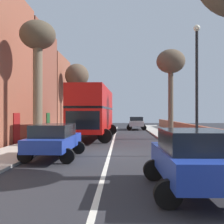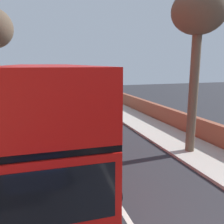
% 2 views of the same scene
% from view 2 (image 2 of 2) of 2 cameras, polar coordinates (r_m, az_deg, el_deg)
% --- Properties ---
extents(double_decker_bus, '(3.78, 10.20, 4.06)m').
position_cam_2_polar(double_decker_bus, '(9.47, -14.81, 0.29)').
color(double_decker_bus, red).
rests_on(double_decker_bus, ground).
extents(parked_car_silver_right_0, '(2.51, 4.49, 1.60)m').
position_cam_2_polar(parked_car_silver_right_0, '(21.80, -5.56, 2.98)').
color(parked_car_silver_right_0, '#B7BABF').
rests_on(parked_car_silver_right_0, ground).
extents(street_tree_right_1, '(2.29, 2.29, 7.09)m').
position_cam_2_polar(street_tree_right_1, '(11.45, 19.74, 20.11)').
color(street_tree_right_1, brown).
rests_on(street_tree_right_1, sidewalk_right).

